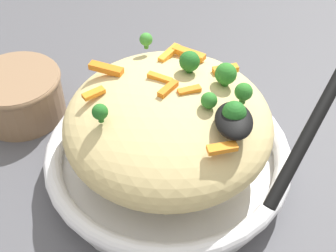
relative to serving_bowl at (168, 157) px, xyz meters
name	(u,v)px	position (x,y,z in m)	size (l,w,h in m)	color
ground_plane	(168,171)	(0.00, 0.00, -0.03)	(2.40, 2.40, 0.00)	#4C4C51
serving_bowl	(168,157)	(0.00, 0.00, 0.00)	(0.31, 0.31, 0.05)	silver
pasta_mound	(168,122)	(0.00, 0.00, 0.06)	(0.26, 0.25, 0.10)	#D1BA7A
carrot_piece_0	(106,69)	(0.04, 0.08, 0.11)	(0.04, 0.01, 0.01)	orange
carrot_piece_1	(170,92)	(0.00, 0.00, 0.11)	(0.03, 0.01, 0.01)	orange
carrot_piece_2	(160,78)	(0.02, 0.01, 0.11)	(0.03, 0.01, 0.01)	orange
carrot_piece_3	(94,91)	(0.00, 0.08, 0.11)	(0.03, 0.01, 0.01)	orange
carrot_piece_4	(189,53)	(0.08, -0.02, 0.11)	(0.04, 0.01, 0.01)	orange
carrot_piece_5	(222,148)	(-0.08, -0.06, 0.11)	(0.03, 0.01, 0.01)	orange
carrot_piece_6	(170,53)	(0.08, 0.00, 0.11)	(0.04, 0.01, 0.01)	orange
carrot_piece_7	(189,93)	(0.00, -0.02, 0.11)	(0.03, 0.01, 0.01)	orange
carrot_piece_8	(226,69)	(0.05, -0.07, 0.11)	(0.03, 0.01, 0.01)	orange
broccoli_floret_0	(190,62)	(0.04, -0.02, 0.12)	(0.02, 0.02, 0.03)	#205B1C
broccoli_floret_1	(234,113)	(-0.05, -0.07, 0.12)	(0.03, 0.03, 0.03)	#205B1C
broccoli_floret_2	(244,92)	(-0.01, -0.08, 0.12)	(0.02, 0.02, 0.03)	#296820
broccoli_floret_3	(226,74)	(0.02, -0.07, 0.12)	(0.03, 0.03, 0.03)	#296820
broccoli_floret_4	(209,101)	(-0.02, -0.04, 0.12)	(0.02, 0.02, 0.02)	#296820
broccoli_floret_5	(146,40)	(0.09, 0.03, 0.12)	(0.02, 0.02, 0.02)	#377928
broccoli_floret_6	(100,112)	(-0.04, 0.07, 0.12)	(0.02, 0.02, 0.02)	#205B1C
serving_spoon	(262,121)	(-0.07, -0.09, 0.13)	(0.14, 0.14, 0.10)	black
companion_bowl	(19,93)	(0.11, 0.22, 0.01)	(0.13, 0.13, 0.07)	#8C6B4C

